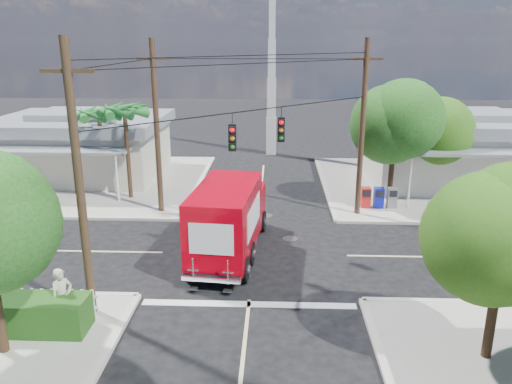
{
  "coord_description": "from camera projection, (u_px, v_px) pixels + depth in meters",
  "views": [
    {
      "loc": [
        0.88,
        -19.83,
        8.84
      ],
      "look_at": [
        0.0,
        2.0,
        2.2
      ],
      "focal_mm": 35.0,
      "sensor_mm": 36.0,
      "label": 1
    }
  ],
  "objects": [
    {
      "name": "building_nw",
      "position": [
        83.0,
        144.0,
        33.29
      ],
      "size": [
        10.8,
        10.2,
        4.3
      ],
      "color": "beige",
      "rests_on": "sidewalk_nw"
    },
    {
      "name": "delivery_truck",
      "position": [
        229.0,
        218.0,
        21.16
      ],
      "size": [
        3.02,
        7.6,
        3.21
      ],
      "color": "black",
      "rests_on": "ground"
    },
    {
      "name": "radio_tower",
      "position": [
        272.0,
        83.0,
        39.02
      ],
      "size": [
        0.8,
        0.8,
        17.0
      ],
      "color": "silver",
      "rests_on": "ground"
    },
    {
      "name": "picket_fence",
      "position": [
        9.0,
        301.0,
        16.31
      ],
      "size": [
        5.94,
        0.06,
        1.0
      ],
      "color": "silver",
      "rests_on": "sidewalk_sw"
    },
    {
      "name": "sidewalk_nw",
      "position": [
        94.0,
        182.0,
        32.36
      ],
      "size": [
        14.12,
        14.12,
        0.14
      ],
      "color": "#9E998F",
      "rests_on": "ground"
    },
    {
      "name": "utility_poles",
      "position": [
        219.0,
        140.0,
        21.79
      ],
      "size": [
        12.0,
        10.68,
        9.0
      ],
      "color": "#473321",
      "rests_on": "ground"
    },
    {
      "name": "road_markings",
      "position": [
        253.0,
        269.0,
        20.15
      ],
      "size": [
        32.0,
        32.0,
        0.01
      ],
      "color": "beige",
      "rests_on": "ground"
    },
    {
      "name": "tree_ne_back",
      "position": [
        432.0,
        126.0,
        28.52
      ],
      "size": [
        3.77,
        3.66,
        5.82
      ],
      "color": "#422D1C",
      "rests_on": "sidewalk_ne"
    },
    {
      "name": "ground",
      "position": [
        254.0,
        254.0,
        21.56
      ],
      "size": [
        120.0,
        120.0,
        0.0
      ],
      "primitive_type": "plane",
      "color": "black",
      "rests_on": "ground"
    },
    {
      "name": "pedestrian",
      "position": [
        63.0,
        297.0,
        15.7
      ],
      "size": [
        0.79,
        0.84,
        1.92
      ],
      "primitive_type": "imported",
      "rotation": [
        0.0,
        0.0,
        0.92
      ],
      "color": "#BBB89C",
      "rests_on": "sidewalk_sw"
    },
    {
      "name": "tree_ne_front",
      "position": [
        396.0,
        121.0,
        26.35
      ],
      "size": [
        4.21,
        4.14,
        6.66
      ],
      "color": "#422D1C",
      "rests_on": "sidewalk_ne"
    },
    {
      "name": "palm_nw_front",
      "position": [
        125.0,
        112.0,
        27.55
      ],
      "size": [
        3.01,
        3.08,
        5.59
      ],
      "color": "#422D1C",
      "rests_on": "sidewalk_nw"
    },
    {
      "name": "building_ne",
      "position": [
        458.0,
        147.0,
        31.84
      ],
      "size": [
        11.8,
        10.2,
        4.5
      ],
      "color": "silver",
      "rests_on": "sidewalk_ne"
    },
    {
      "name": "vending_boxes",
      "position": [
        379.0,
        198.0,
        27.03
      ],
      "size": [
        1.9,
        0.5,
        1.1
      ],
      "color": "#B21B18",
      "rests_on": "sidewalk_ne"
    },
    {
      "name": "tree_se",
      "position": [
        506.0,
        230.0,
        13.19
      ],
      "size": [
        3.67,
        3.54,
        5.62
      ],
      "color": "#422D1C",
      "rests_on": "sidewalk_se"
    },
    {
      "name": "sidewalk_ne",
      "position": [
        433.0,
        185.0,
        31.52
      ],
      "size": [
        14.12,
        14.12,
        0.14
      ],
      "color": "#9E998F",
      "rests_on": "ground"
    },
    {
      "name": "palm_nw_back",
      "position": [
        99.0,
        115.0,
        29.17
      ],
      "size": [
        3.01,
        3.08,
        5.19
      ],
      "color": "#422D1C",
      "rests_on": "sidewalk_nw"
    }
  ]
}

